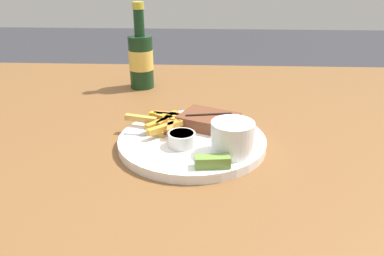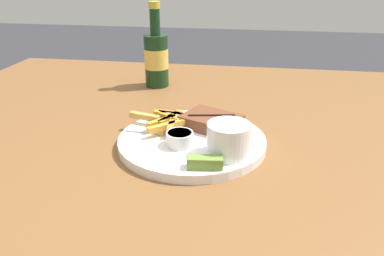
{
  "view_description": "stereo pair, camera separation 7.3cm",
  "coord_description": "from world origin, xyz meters",
  "px_view_note": "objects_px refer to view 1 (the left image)",
  "views": [
    {
      "loc": [
        0.03,
        -0.67,
        1.1
      ],
      "look_at": [
        0.0,
        0.0,
        0.8
      ],
      "focal_mm": 35.0,
      "sensor_mm": 36.0,
      "label": 1
    },
    {
      "loc": [
        0.11,
        -0.66,
        1.1
      ],
      "look_at": [
        0.0,
        0.0,
        0.8
      ],
      "focal_mm": 35.0,
      "sensor_mm": 36.0,
      "label": 2
    }
  ],
  "objects_px": {
    "coleslaw_cup": "(232,136)",
    "fork_utensil": "(154,134)",
    "dipping_sauce_cup": "(182,139)",
    "steak_portion": "(209,121)",
    "beer_bottle": "(141,58)",
    "pickle_spear": "(213,162)",
    "dinner_plate": "(192,141)"
  },
  "relations": [
    {
      "from": "coleslaw_cup",
      "to": "fork_utensil",
      "type": "relative_size",
      "value": 0.58
    },
    {
      "from": "dipping_sauce_cup",
      "to": "fork_utensil",
      "type": "height_order",
      "value": "dipping_sauce_cup"
    },
    {
      "from": "dipping_sauce_cup",
      "to": "steak_portion",
      "type": "bearing_deg",
      "value": 62.09
    },
    {
      "from": "beer_bottle",
      "to": "coleslaw_cup",
      "type": "bearing_deg",
      "value": -61.07
    },
    {
      "from": "coleslaw_cup",
      "to": "dipping_sauce_cup",
      "type": "height_order",
      "value": "coleslaw_cup"
    },
    {
      "from": "coleslaw_cup",
      "to": "beer_bottle",
      "type": "distance_m",
      "value": 0.49
    },
    {
      "from": "coleslaw_cup",
      "to": "beer_bottle",
      "type": "bearing_deg",
      "value": 118.93
    },
    {
      "from": "coleslaw_cup",
      "to": "dipping_sauce_cup",
      "type": "bearing_deg",
      "value": 166.01
    },
    {
      "from": "steak_portion",
      "to": "pickle_spear",
      "type": "bearing_deg",
      "value": -87.3
    },
    {
      "from": "pickle_spear",
      "to": "dinner_plate",
      "type": "bearing_deg",
      "value": 109.45
    },
    {
      "from": "coleslaw_cup",
      "to": "dipping_sauce_cup",
      "type": "relative_size",
      "value": 1.51
    },
    {
      "from": "beer_bottle",
      "to": "dipping_sauce_cup",
      "type": "bearing_deg",
      "value": -70.37
    },
    {
      "from": "dinner_plate",
      "to": "pickle_spear",
      "type": "relative_size",
      "value": 4.7
    },
    {
      "from": "coleslaw_cup",
      "to": "fork_utensil",
      "type": "height_order",
      "value": "coleslaw_cup"
    },
    {
      "from": "dipping_sauce_cup",
      "to": "beer_bottle",
      "type": "xyz_separation_m",
      "value": [
        -0.15,
        0.41,
        0.05
      ]
    },
    {
      "from": "coleslaw_cup",
      "to": "pickle_spear",
      "type": "distance_m",
      "value": 0.07
    },
    {
      "from": "dinner_plate",
      "to": "fork_utensil",
      "type": "xyz_separation_m",
      "value": [
        -0.08,
        0.01,
        0.01
      ]
    },
    {
      "from": "fork_utensil",
      "to": "dipping_sauce_cup",
      "type": "bearing_deg",
      "value": -32.22
    },
    {
      "from": "dinner_plate",
      "to": "beer_bottle",
      "type": "bearing_deg",
      "value": 113.77
    },
    {
      "from": "dipping_sauce_cup",
      "to": "fork_utensil",
      "type": "relative_size",
      "value": 0.39
    },
    {
      "from": "pickle_spear",
      "to": "dipping_sauce_cup",
      "type": "bearing_deg",
      "value": 127.16
    },
    {
      "from": "dipping_sauce_cup",
      "to": "beer_bottle",
      "type": "relative_size",
      "value": 0.22
    },
    {
      "from": "coleslaw_cup",
      "to": "pickle_spear",
      "type": "relative_size",
      "value": 1.26
    },
    {
      "from": "dinner_plate",
      "to": "beer_bottle",
      "type": "distance_m",
      "value": 0.41
    },
    {
      "from": "steak_portion",
      "to": "fork_utensil",
      "type": "xyz_separation_m",
      "value": [
        -0.11,
        -0.05,
        -0.01
      ]
    },
    {
      "from": "dinner_plate",
      "to": "fork_utensil",
      "type": "height_order",
      "value": "fork_utensil"
    },
    {
      "from": "steak_portion",
      "to": "dinner_plate",
      "type": "bearing_deg",
      "value": -120.03
    },
    {
      "from": "pickle_spear",
      "to": "beer_bottle",
      "type": "bearing_deg",
      "value": 112.78
    },
    {
      "from": "dipping_sauce_cup",
      "to": "beer_bottle",
      "type": "height_order",
      "value": "beer_bottle"
    },
    {
      "from": "dinner_plate",
      "to": "pickle_spear",
      "type": "xyz_separation_m",
      "value": [
        0.04,
        -0.11,
        0.02
      ]
    },
    {
      "from": "coleslaw_cup",
      "to": "beer_bottle",
      "type": "xyz_separation_m",
      "value": [
        -0.24,
        0.43,
        0.03
      ]
    },
    {
      "from": "pickle_spear",
      "to": "coleslaw_cup",
      "type": "bearing_deg",
      "value": 56.59
    }
  ]
}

